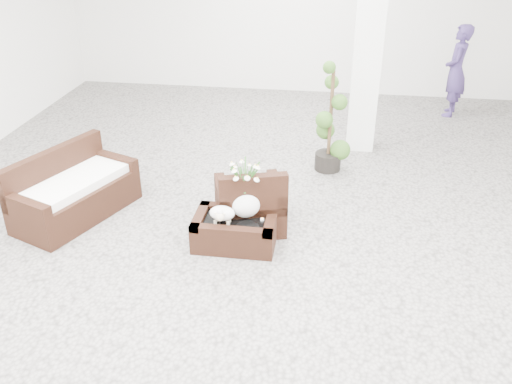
# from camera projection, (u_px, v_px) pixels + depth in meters

# --- Properties ---
(ground) EXTENTS (11.00, 11.00, 0.00)m
(ground) POSITION_uv_depth(u_px,v_px,m) (257.00, 235.00, 6.36)
(ground) COLOR gray
(ground) RESTS_ON ground
(column) EXTENTS (0.40, 0.40, 3.50)m
(column) POSITION_uv_depth(u_px,v_px,m) (370.00, 33.00, 7.83)
(column) COLOR white
(column) RESTS_ON ground
(coffee_table) EXTENTS (0.90, 0.60, 0.31)m
(coffee_table) POSITION_uv_depth(u_px,v_px,m) (235.00, 231.00, 6.15)
(coffee_table) COLOR #341A0F
(coffee_table) RESTS_ON ground
(sheep_figurine) EXTENTS (0.28, 0.23, 0.21)m
(sheep_figurine) POSITION_uv_depth(u_px,v_px,m) (222.00, 215.00, 5.96)
(sheep_figurine) COLOR white
(sheep_figurine) RESTS_ON coffee_table
(planter_narcissus) EXTENTS (0.44, 0.44, 0.80)m
(planter_narcissus) POSITION_uv_depth(u_px,v_px,m) (245.00, 183.00, 5.96)
(planter_narcissus) COLOR white
(planter_narcissus) RESTS_ON coffee_table
(tealight) EXTENTS (0.04, 0.04, 0.03)m
(tealight) POSITION_uv_depth(u_px,v_px,m) (262.00, 219.00, 6.05)
(tealight) COLOR white
(tealight) RESTS_ON coffee_table
(armchair) EXTENTS (0.94, 0.92, 0.81)m
(armchair) POSITION_uv_depth(u_px,v_px,m) (250.00, 195.00, 6.37)
(armchair) COLOR #341A0F
(armchair) RESTS_ON ground
(loveseat) EXTENTS (1.23, 1.67, 0.80)m
(loveseat) POSITION_uv_depth(u_px,v_px,m) (74.00, 186.00, 6.59)
(loveseat) COLOR #341A0F
(loveseat) RESTS_ON ground
(topiary) EXTENTS (0.41, 0.41, 1.54)m
(topiary) POSITION_uv_depth(u_px,v_px,m) (331.00, 118.00, 7.57)
(topiary) COLOR #2D511A
(topiary) RESTS_ON ground
(shopper) EXTENTS (0.51, 0.65, 1.59)m
(shopper) POSITION_uv_depth(u_px,v_px,m) (456.00, 71.00, 9.57)
(shopper) COLOR #3E2C63
(shopper) RESTS_ON ground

